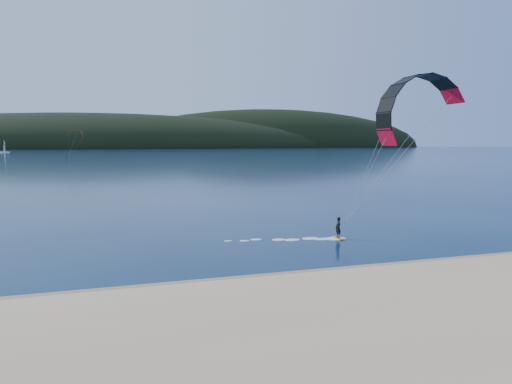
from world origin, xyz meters
TOP-DOWN VIEW (x-y plane):
  - ground at (0.00, 0.00)m, footprint 1800.00×1800.00m
  - wet_sand at (0.00, 4.50)m, footprint 220.00×2.50m
  - headland at (0.63, 745.28)m, footprint 1200.00×310.00m
  - kitesurfer_near at (16.87, 11.25)m, footprint 20.81×6.26m
  - kitesurfer_far at (-29.93, 204.96)m, footprint 9.30×8.03m
  - sailboat at (-108.23, 404.51)m, footprint 7.88×5.13m

SIDE VIEW (x-z plane):
  - ground at x=0.00m, z-range 0.00..0.00m
  - headland at x=0.63m, z-range -70.00..70.00m
  - wet_sand at x=0.00m, z-range 0.00..0.10m
  - sailboat at x=-108.23m, z-range -4.82..6.49m
  - kitesurfer_near at x=16.87m, z-range 3.10..17.36m
  - kitesurfer_far at x=-29.93m, z-range 4.13..18.55m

